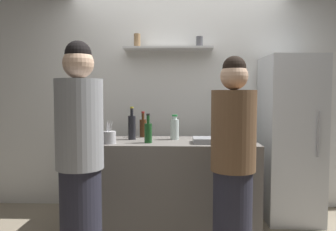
# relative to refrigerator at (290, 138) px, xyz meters

# --- Properties ---
(back_wall_assembly) EXTENTS (4.80, 0.32, 2.60)m
(back_wall_assembly) POSITION_rel_refrigerator_xyz_m (-1.21, 0.40, 0.43)
(back_wall_assembly) COLOR white
(back_wall_assembly) RESTS_ON ground
(refrigerator) EXTENTS (0.57, 0.68, 1.75)m
(refrigerator) POSITION_rel_refrigerator_xyz_m (0.00, 0.00, 0.00)
(refrigerator) COLOR silver
(refrigerator) RESTS_ON ground
(counter) EXTENTS (1.71, 0.69, 0.89)m
(counter) POSITION_rel_refrigerator_xyz_m (-1.31, -0.34, -0.43)
(counter) COLOR #66605B
(counter) RESTS_ON ground
(baking_pan) EXTENTS (0.34, 0.24, 0.05)m
(baking_pan) POSITION_rel_refrigerator_xyz_m (-0.89, -0.48, 0.04)
(baking_pan) COLOR gray
(baking_pan) RESTS_ON counter
(utensil_holder) EXTENTS (0.12, 0.12, 0.21)m
(utensil_holder) POSITION_rel_refrigerator_xyz_m (-1.85, -0.55, 0.07)
(utensil_holder) COLOR #B2B2B7
(utensil_holder) RESTS_ON counter
(wine_bottle_amber_glass) EXTENTS (0.07, 0.07, 0.28)m
(wine_bottle_amber_glass) POSITION_rel_refrigerator_xyz_m (-1.58, -0.08, 0.12)
(wine_bottle_amber_glass) COLOR #472814
(wine_bottle_amber_glass) RESTS_ON counter
(wine_bottle_green_glass) EXTENTS (0.07, 0.07, 0.28)m
(wine_bottle_green_glass) POSITION_rel_refrigerator_xyz_m (-1.49, -0.49, 0.12)
(wine_bottle_green_glass) COLOR #19471E
(wine_bottle_green_glass) RESTS_ON counter
(wine_bottle_dark_glass) EXTENTS (0.08, 0.08, 0.33)m
(wine_bottle_dark_glass) POSITION_rel_refrigerator_xyz_m (-1.68, -0.27, 0.15)
(wine_bottle_dark_glass) COLOR black
(wine_bottle_dark_glass) RESTS_ON counter
(wine_bottle_pale_glass) EXTENTS (0.08, 0.08, 0.30)m
(wine_bottle_pale_glass) POSITION_rel_refrigerator_xyz_m (-0.52, -0.23, 0.13)
(wine_bottle_pale_glass) COLOR #B2BFB2
(wine_bottle_pale_glass) RESTS_ON counter
(water_bottle_plastic) EXTENTS (0.09, 0.09, 0.25)m
(water_bottle_plastic) POSITION_rel_refrigerator_xyz_m (-1.24, -0.25, 0.13)
(water_bottle_plastic) COLOR silver
(water_bottle_plastic) RESTS_ON counter
(person_grey_hoodie) EXTENTS (0.34, 0.34, 1.73)m
(person_grey_hoodie) POSITION_rel_refrigerator_xyz_m (-1.91, -1.24, -0.01)
(person_grey_hoodie) COLOR #262633
(person_grey_hoodie) RESTS_ON ground
(person_brown_jacket) EXTENTS (0.34, 0.34, 1.64)m
(person_brown_jacket) POSITION_rel_refrigerator_xyz_m (-0.79, -1.08, -0.07)
(person_brown_jacket) COLOR #262633
(person_brown_jacket) RESTS_ON ground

